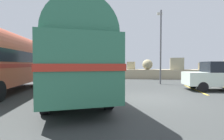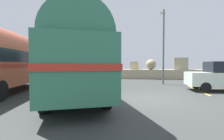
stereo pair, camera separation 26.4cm
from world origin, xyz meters
name	(u,v)px [view 2 (the right image)]	position (x,y,z in m)	size (l,w,h in m)	color
ground	(146,99)	(0.00, 0.00, 0.01)	(32.00, 26.00, 0.02)	#343635
breakwater	(145,73)	(0.28, 11.80, 0.71)	(31.36, 1.91, 2.45)	tan
vintage_coach	(75,58)	(-3.59, -0.20, 2.05)	(5.64, 8.82, 3.70)	black
second_coach	(6,59)	(-8.28, 0.55, 2.05)	(4.44, 8.91, 3.70)	black
parked_car_nearest	(223,76)	(4.84, 3.26, 0.97)	(4.17, 1.88, 1.86)	black
lamp_post	(163,43)	(1.60, 6.40, 3.54)	(0.44, 0.89, 6.27)	#5B5B60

